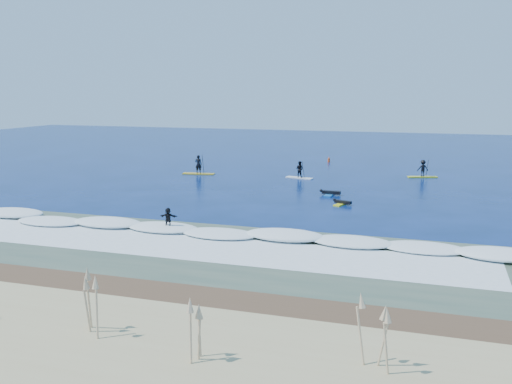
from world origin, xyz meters
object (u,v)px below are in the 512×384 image
(sup_paddler_right, at_px, (423,170))
(wave_surfer, at_px, (168,219))
(sup_paddler_left, at_px, (199,167))
(sup_paddler_center, at_px, (300,171))
(prone_paddler_near, at_px, (342,203))
(marker_buoy, at_px, (329,160))
(prone_paddler_far, at_px, (330,193))

(sup_paddler_right, xyz_separation_m, wave_surfer, (-14.60, -28.08, -0.03))
(sup_paddler_left, bearing_deg, sup_paddler_center, -5.48)
(sup_paddler_left, distance_m, sup_paddler_center, 10.84)
(prone_paddler_near, height_order, marker_buoy, marker_buoy)
(prone_paddler_near, bearing_deg, prone_paddler_far, 41.30)
(sup_paddler_center, height_order, prone_paddler_far, sup_paddler_center)
(sup_paddler_center, relative_size, sup_paddler_right, 0.97)
(prone_paddler_near, height_order, wave_surfer, wave_surfer)
(wave_surfer, bearing_deg, sup_paddler_center, 76.11)
(sup_paddler_left, bearing_deg, prone_paddler_near, -41.81)
(prone_paddler_near, bearing_deg, wave_surfer, 159.86)
(sup_paddler_center, bearing_deg, sup_paddler_right, 34.79)
(wave_surfer, height_order, marker_buoy, wave_surfer)
(sup_paddler_left, distance_m, wave_surfer, 24.50)
(sup_paddler_left, distance_m, prone_paddler_far, 17.30)
(prone_paddler_near, distance_m, wave_surfer, 14.84)
(prone_paddler_far, relative_size, wave_surfer, 1.20)
(sup_paddler_left, bearing_deg, prone_paddler_far, -34.54)
(sup_paddler_left, relative_size, prone_paddler_far, 1.50)
(sup_paddler_center, height_order, wave_surfer, sup_paddler_center)
(prone_paddler_near, height_order, prone_paddler_far, prone_paddler_far)
(sup_paddler_center, xyz_separation_m, marker_buoy, (0.40, 13.66, -0.45))
(prone_paddler_near, xyz_separation_m, marker_buoy, (-5.87, 25.59, 0.16))
(sup_paddler_center, height_order, prone_paddler_near, sup_paddler_center)
(prone_paddler_far, height_order, marker_buoy, marker_buoy)
(sup_paddler_center, bearing_deg, prone_paddler_far, -46.38)
(prone_paddler_far, distance_m, marker_buoy, 22.27)
(sup_paddler_center, xyz_separation_m, sup_paddler_right, (11.78, 4.44, 0.06))
(sup_paddler_left, relative_size, marker_buoy, 5.02)
(prone_paddler_far, bearing_deg, prone_paddler_near, -154.07)
(sup_paddler_right, bearing_deg, prone_paddler_near, -126.10)
(marker_buoy, bearing_deg, wave_surfer, -94.95)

